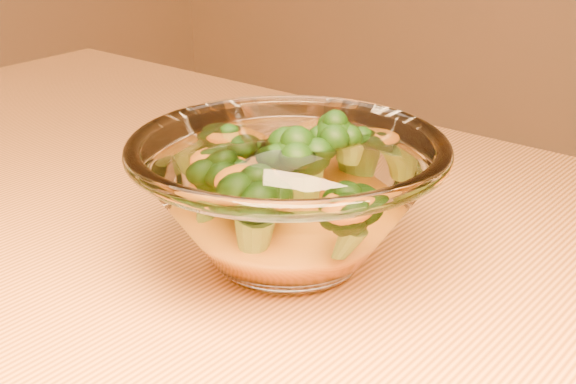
% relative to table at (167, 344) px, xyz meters
% --- Properties ---
extents(table, '(1.20, 0.80, 0.75)m').
position_rel_table_xyz_m(table, '(0.00, 0.00, 0.00)').
color(table, '#D0803E').
rests_on(table, ground).
extents(glass_bowl, '(0.23, 0.23, 0.10)m').
position_rel_table_xyz_m(glass_bowl, '(0.10, 0.03, 0.15)').
color(glass_bowl, white).
rests_on(glass_bowl, table).
extents(cheese_sauce, '(0.13, 0.13, 0.04)m').
position_rel_table_xyz_m(cheese_sauce, '(0.10, 0.03, 0.13)').
color(cheese_sauce, orange).
rests_on(cheese_sauce, glass_bowl).
extents(broccoli_heap, '(0.18, 0.16, 0.08)m').
position_rel_table_xyz_m(broccoli_heap, '(0.10, 0.04, 0.17)').
color(broccoli_heap, black).
rests_on(broccoli_heap, cheese_sauce).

